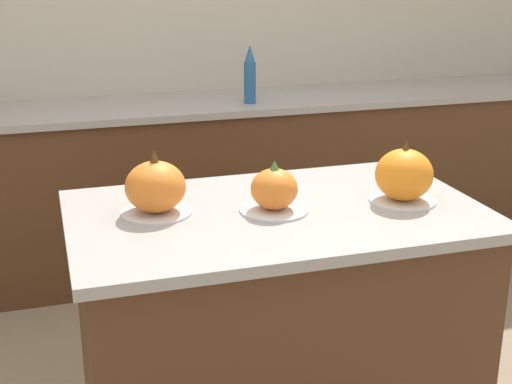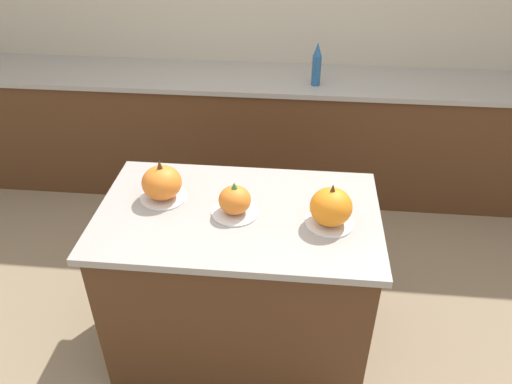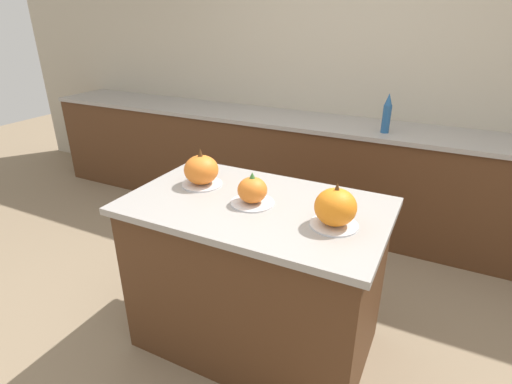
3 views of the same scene
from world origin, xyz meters
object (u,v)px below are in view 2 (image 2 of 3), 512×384
(pumpkin_cake_left, at_px, (162,183))
(bottle_tall, at_px, (317,65))
(pumpkin_cake_center, at_px, (235,201))
(pumpkin_cake_right, at_px, (331,208))

(pumpkin_cake_left, height_order, bottle_tall, bottle_tall)
(pumpkin_cake_left, xyz_separation_m, pumpkin_cake_center, (0.35, -0.09, -0.02))
(pumpkin_cake_center, bearing_deg, pumpkin_cake_right, -5.09)
(pumpkin_cake_center, distance_m, bottle_tall, 1.53)
(pumpkin_cake_right, xyz_separation_m, bottle_tall, (-0.06, 1.52, 0.09))
(pumpkin_cake_left, xyz_separation_m, bottle_tall, (0.72, 1.39, 0.09))
(pumpkin_cake_left, relative_size, bottle_tall, 0.75)
(pumpkin_cake_left, distance_m, bottle_tall, 1.57)
(pumpkin_cake_center, height_order, bottle_tall, bottle_tall)
(pumpkin_cake_center, bearing_deg, pumpkin_cake_left, 166.39)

